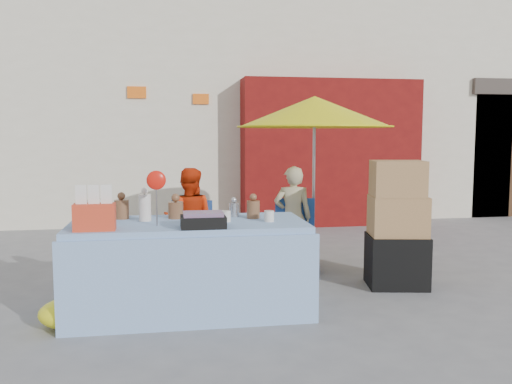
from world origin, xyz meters
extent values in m
plane|color=slate|center=(0.00, 0.00, 0.00)|extent=(80.00, 80.00, 0.00)
cube|color=silver|center=(0.00, 7.00, 2.25)|extent=(12.00, 5.00, 4.50)
cube|color=maroon|center=(2.20, 4.20, 1.30)|extent=(3.20, 0.60, 2.60)
cube|color=#4C331E|center=(6.50, 6.00, 1.20)|extent=(2.60, 3.00, 2.40)
cube|color=#3F3833|center=(6.50, 6.00, 2.55)|extent=(2.80, 3.20, 0.30)
cube|color=orange|center=(-1.20, 4.48, 2.35)|extent=(0.32, 0.04, 0.20)
cube|color=orange|center=(-0.10, 4.48, 2.25)|extent=(0.28, 0.04, 0.18)
cube|color=#8CAEE0|center=(-0.55, -0.29, 0.42)|extent=(2.12, 0.96, 0.83)
cube|color=#8CAEE0|center=(-0.56, -0.78, 0.39)|extent=(2.17, 0.05, 0.78)
cube|color=#8CAEE0|center=(-0.55, 0.20, 0.39)|extent=(2.17, 0.05, 0.78)
cylinder|color=white|center=(-1.39, -0.11, 0.93)|extent=(0.12, 0.12, 0.20)
cylinder|color=brown|center=(-1.16, 0.00, 0.92)|extent=(0.13, 0.13, 0.18)
cylinder|color=white|center=(-0.94, -0.17, 0.96)|extent=(0.11, 0.11, 0.24)
cylinder|color=brown|center=(-0.66, -0.06, 0.91)|extent=(0.15, 0.15, 0.16)
cylinder|color=#B2B2B7|center=(-0.11, -0.05, 0.90)|extent=(0.10, 0.10, 0.13)
cylinder|color=brown|center=(0.06, -0.18, 0.92)|extent=(0.12, 0.12, 0.17)
cylinder|color=white|center=(-0.22, -0.35, 0.88)|extent=(0.09, 0.09, 0.10)
cylinder|color=white|center=(0.17, -0.40, 0.88)|extent=(0.09, 0.09, 0.10)
sphere|color=brown|center=(-1.47, -0.39, 0.92)|extent=(0.17, 0.17, 0.17)
ellipsoid|color=red|center=(-0.83, -0.45, 1.23)|extent=(0.17, 0.06, 0.17)
cube|color=red|center=(-1.34, -0.61, 0.95)|extent=(0.34, 0.16, 0.22)
cube|color=black|center=(-0.45, -0.62, 0.88)|extent=(0.38, 0.27, 0.10)
cube|color=#1F4490|center=(-0.49, 0.99, 0.23)|extent=(0.56, 0.54, 0.45)
cube|color=#1F4490|center=(-0.45, 1.20, 0.65)|extent=(0.48, 0.13, 0.40)
cube|color=#1F4490|center=(0.76, 0.99, 0.23)|extent=(0.56, 0.54, 0.45)
cube|color=#1F4490|center=(0.80, 1.20, 0.65)|extent=(0.48, 0.13, 0.40)
imported|color=red|center=(-0.49, 1.14, 0.62)|extent=(0.68, 0.57, 1.24)
imported|color=tan|center=(0.76, 1.14, 0.62)|extent=(0.50, 0.38, 1.25)
cylinder|color=gray|center=(1.06, 1.29, 1.00)|extent=(0.04, 0.04, 2.00)
cone|color=yellow|center=(1.06, 1.29, 1.90)|extent=(1.90, 1.90, 0.38)
cylinder|color=yellow|center=(1.06, 1.29, 1.72)|extent=(1.90, 1.90, 0.02)
cube|color=black|center=(1.67, 0.17, 0.28)|extent=(0.69, 0.60, 0.55)
cube|color=#AF7A4F|center=(1.67, 0.17, 0.76)|extent=(0.65, 0.54, 0.42)
cube|color=#AF7A4F|center=(1.65, 0.15, 1.16)|extent=(0.60, 0.49, 0.38)
ellipsoid|color=yellow|center=(-1.54, -0.55, 0.13)|extent=(0.60, 0.49, 0.25)
camera|label=1|loc=(-0.77, -5.17, 1.62)|focal=38.00mm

